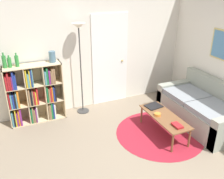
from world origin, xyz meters
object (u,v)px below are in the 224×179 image
object	(u,v)px
bookshelf	(34,94)
vase_on_shelf	(52,57)
bottle_right	(17,61)
bowl	(158,114)
couch	(203,109)
bottle_middle	(9,62)
coffee_table	(164,118)
laptop	(154,106)
bottle_left	(4,62)
floor_lamp	(79,42)

from	to	relation	value
bookshelf	vase_on_shelf	size ratio (longest dim) A/B	5.50
bookshelf	bottle_right	xyz separation A→B (m)	(-0.21, 0.00, 0.71)
bowl	couch	bearing A→B (deg)	-1.07
bottle_middle	vase_on_shelf	xyz separation A→B (m)	(0.77, -0.01, 0.01)
bottle_middle	coffee_table	bearing A→B (deg)	-31.33
laptop	bottle_left	distance (m)	2.88
coffee_table	bowl	distance (m)	0.14
coffee_table	bottle_middle	world-z (taller)	bottle_middle
bottle_left	bookshelf	bearing A→B (deg)	-1.69
bookshelf	couch	distance (m)	3.36
vase_on_shelf	couch	bearing A→B (deg)	-28.58
bookshelf	floor_lamp	bearing A→B (deg)	-2.34
bottle_left	laptop	bearing A→B (deg)	-23.26
couch	bottle_middle	world-z (taller)	bottle_middle
laptop	bowl	bearing A→B (deg)	-110.64
floor_lamp	bottle_right	xyz separation A→B (m)	(-1.18, 0.04, -0.25)
bowl	bottle_left	world-z (taller)	bottle_left
couch	bottle_left	xyz separation A→B (m)	(-3.45, 1.42, 1.00)
floor_lamp	laptop	world-z (taller)	floor_lamp
floor_lamp	bottle_left	xyz separation A→B (m)	(-1.39, 0.05, -0.24)
floor_lamp	coffee_table	bearing A→B (deg)	-51.98
coffee_table	bowl	size ratio (longest dim) A/B	9.26
bottle_middle	bottle_right	world-z (taller)	bottle_right
coffee_table	bottle_middle	size ratio (longest dim) A/B	4.95
couch	bookshelf	bearing A→B (deg)	155.03
floor_lamp	vase_on_shelf	xyz separation A→B (m)	(-0.54, 0.04, -0.25)
bowl	bottle_right	world-z (taller)	bottle_right
bowl	vase_on_shelf	distance (m)	2.26
bottle_right	vase_on_shelf	distance (m)	0.64
bookshelf	bottle_left	distance (m)	0.83
bookshelf	bottle_right	bearing A→B (deg)	179.04
bottle_right	vase_on_shelf	size ratio (longest dim) A/B	1.19
couch	laptop	bearing A→B (deg)	159.87
floor_lamp	couch	bearing A→B (deg)	-33.66
floor_lamp	bottle_middle	bearing A→B (deg)	177.70
floor_lamp	laptop	xyz separation A→B (m)	(1.12, -1.03, -1.14)
bottle_left	bottle_middle	bearing A→B (deg)	0.36
couch	bottle_left	distance (m)	3.87
coffee_table	vase_on_shelf	size ratio (longest dim) A/B	5.15
bookshelf	bowl	size ratio (longest dim) A/B	9.90
bowl	bottle_middle	world-z (taller)	bottle_middle
couch	vase_on_shelf	world-z (taller)	vase_on_shelf
bottle_left	vase_on_shelf	xyz separation A→B (m)	(0.85, -0.01, -0.01)
laptop	bottle_right	xyz separation A→B (m)	(-2.30, 1.07, 0.89)
bowl	vase_on_shelf	bearing A→B (deg)	137.79
bottle_left	coffee_table	bearing A→B (deg)	-30.46
couch	bottle_right	size ratio (longest dim) A/B	6.83
bottle_middle	vase_on_shelf	size ratio (longest dim) A/B	1.04
floor_lamp	bottle_left	size ratio (longest dim) A/B	6.72
laptop	bottle_middle	bearing A→B (deg)	156.01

